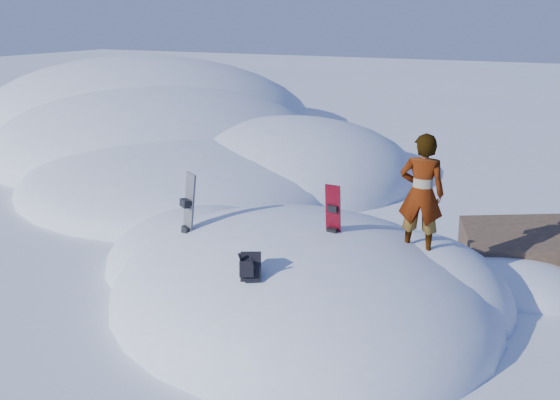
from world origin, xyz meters
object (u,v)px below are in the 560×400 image
at_px(snowboard_dark, 188,219).
at_px(person, 421,193).
at_px(snowboard_red, 333,222).
at_px(backpack, 250,267).

height_order(snowboard_dark, person, person).
xyz_separation_m(snowboard_dark, person, (3.85, 1.05, 0.72)).
relative_size(snowboard_dark, person, 0.86).
distance_m(snowboard_red, backpack, 1.81).
relative_size(snowboard_red, snowboard_dark, 0.79).
bearing_deg(snowboard_dark, snowboard_red, 40.36).
relative_size(snowboard_red, backpack, 2.74).
distance_m(backpack, person, 3.05).
height_order(snowboard_red, backpack, snowboard_red).
bearing_deg(snowboard_dark, backpack, -2.19).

